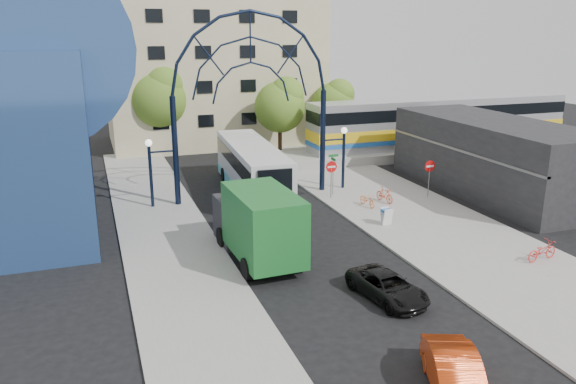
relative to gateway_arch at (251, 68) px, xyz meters
name	(u,v)px	position (x,y,z in m)	size (l,w,h in m)	color
ground	(341,283)	(0.00, -14.00, -8.56)	(120.00, 120.00, 0.00)	black
sidewalk_east	(442,232)	(8.00, -10.00, -8.50)	(8.00, 56.00, 0.12)	gray
plaza_west	(174,252)	(-6.50, -8.00, -8.50)	(5.00, 50.00, 0.12)	gray
gateway_arch	(251,68)	(0.00, 0.00, 0.00)	(13.64, 0.44, 12.10)	black
stop_sign	(331,170)	(4.80, -2.00, -6.56)	(0.80, 0.07, 2.50)	slate
do_not_enter_sign	(430,170)	(11.00, -4.00, -6.58)	(0.76, 0.07, 2.48)	slate
street_name_sign	(333,166)	(5.20, -1.40, -6.43)	(0.70, 0.70, 2.80)	slate
sandwich_board	(387,214)	(5.60, -8.02, -7.81)	(0.55, 0.61, 0.99)	white
commercial_block_east	(493,156)	(16.00, -4.00, -6.06)	(6.00, 16.00, 5.00)	black
apartment_block	(212,71)	(2.00, 20.97, -1.55)	(20.00, 12.10, 14.00)	tan
train_platform	(439,149)	(20.00, 8.00, -8.16)	(32.00, 5.00, 0.80)	gray
train_car	(441,122)	(20.00, 8.00, -5.66)	(25.10, 3.05, 4.20)	#B7B7BC
tree_north_a	(281,104)	(6.12, 11.93, -3.95)	(4.48, 4.48, 7.00)	#382314
tree_north_b	(159,96)	(-3.88, 15.93, -3.29)	(5.12, 5.12, 8.00)	#382314
tree_north_c	(335,102)	(12.12, 13.93, -4.28)	(4.16, 4.16, 6.50)	#382314
city_bus	(252,169)	(0.24, 0.99, -6.76)	(3.60, 12.64, 3.43)	silver
green_truck	(257,223)	(-2.68, -9.95, -6.73)	(3.02, 7.32, 3.65)	black
black_suv	(387,287)	(1.19, -16.01, -8.00)	(1.84, 4.00, 1.11)	black
red_sedan	(456,376)	(-0.07, -22.45, -7.88)	(1.43, 4.11, 1.35)	#B2310A
bike_near_a	(368,200)	(6.22, -4.51, -8.02)	(0.55, 1.58, 0.83)	orange
bike_near_b	(385,195)	(7.66, -4.09, -7.95)	(0.46, 1.63, 0.98)	#D84E2B
bike_far_a	(542,251)	(10.12, -15.13, -7.95)	(0.65, 1.85, 0.97)	red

